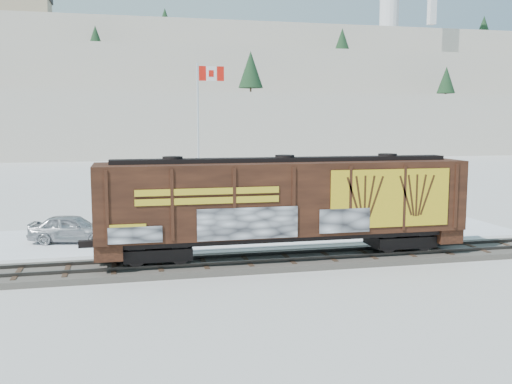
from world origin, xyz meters
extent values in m
plane|color=white|center=(0.00, 0.00, 0.00)|extent=(500.00, 500.00, 0.00)
cube|color=#59544C|center=(0.00, 0.00, 0.14)|extent=(50.00, 3.40, 0.28)
cube|color=#33302D|center=(0.00, -0.72, 0.35)|extent=(50.00, 0.10, 0.15)
cube|color=#33302D|center=(0.00, 0.72, 0.35)|extent=(50.00, 0.10, 0.15)
cube|color=white|center=(0.00, 7.50, 0.01)|extent=(40.00, 8.00, 0.03)
cube|color=white|center=(0.00, 95.00, 6.00)|extent=(360.00, 40.00, 12.00)
cube|color=white|center=(0.00, 125.00, 12.00)|extent=(360.00, 40.00, 24.00)
cube|color=white|center=(0.00, 160.00, 17.50)|extent=(360.00, 50.00, 35.00)
cone|color=#17311B|center=(22.00, 90.00, 17.31)|extent=(5.04, 5.04, 7.38)
cone|color=#17311B|center=(70.00, 96.00, 16.43)|extent=(4.20, 4.20, 6.15)
cone|color=#17311B|center=(-10.00, 128.00, 28.13)|extent=(3.92, 3.92, 5.74)
cone|color=#17311B|center=(55.00, 124.00, 28.72)|extent=(4.48, 4.48, 6.56)
cone|color=#17311B|center=(10.00, 162.00, 39.43)|extent=(4.20, 4.20, 6.15)
cone|color=#17311B|center=(120.00, 156.00, 40.02)|extent=(4.76, 4.76, 6.97)
cube|color=tan|center=(-32.00, 162.00, 39.00)|extent=(15.00, 12.00, 8.00)
cube|color=black|center=(-2.09, 0.00, 0.88)|extent=(3.00, 2.00, 0.90)
cube|color=black|center=(9.79, 0.00, 0.88)|extent=(3.00, 2.00, 0.90)
cylinder|color=black|center=(-3.04, -0.78, 0.88)|extent=(0.90, 0.12, 0.90)
cube|color=black|center=(3.85, 0.00, 1.41)|extent=(17.28, 2.40, 0.25)
cube|color=#3D1D10|center=(3.85, 0.00, 3.19)|extent=(17.28, 3.00, 3.32)
cube|color=black|center=(3.85, 0.00, 4.95)|extent=(15.90, 0.90, 0.20)
cube|color=gold|center=(8.51, -1.54, 3.19)|extent=(5.87, 0.03, 2.69)
cube|color=gold|center=(0.05, -1.54, 3.54)|extent=(6.22, 0.02, 0.70)
cube|color=silver|center=(1.78, -1.55, 2.28)|extent=(4.49, 0.03, 1.40)
cylinder|color=silver|center=(1.59, 14.11, 0.10)|extent=(0.90, 0.90, 0.20)
cylinder|color=silver|center=(1.59, 14.11, 5.35)|extent=(0.14, 0.14, 10.70)
cube|color=red|center=(1.94, 14.11, 10.00)|extent=(0.50, 0.07, 1.00)
cube|color=white|center=(2.54, 14.11, 10.00)|extent=(0.70, 0.09, 1.00)
cube|color=red|center=(3.19, 14.11, 10.00)|extent=(0.50, 0.07, 1.00)
imported|color=#A4A6AB|center=(-6.39, 7.17, 0.81)|extent=(4.88, 2.74, 1.57)
imported|color=white|center=(-2.66, 5.90, 0.73)|extent=(4.48, 2.63, 1.39)
imported|color=#22262A|center=(11.24, 6.25, 0.68)|extent=(4.77, 2.84, 1.30)
camera|label=1|loc=(-3.38, -25.52, 6.69)|focal=40.00mm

